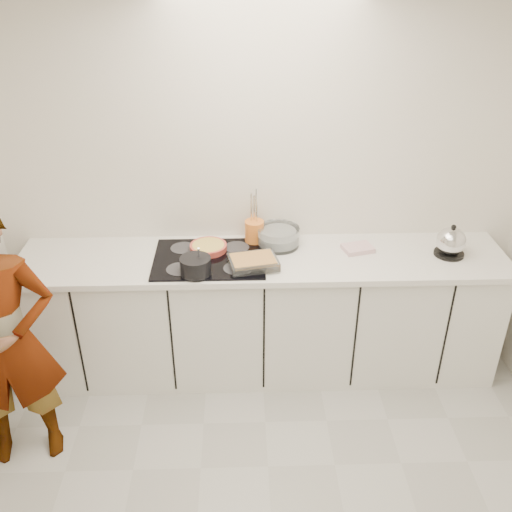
{
  "coord_description": "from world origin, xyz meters",
  "views": [
    {
      "loc": [
        -0.14,
        -1.98,
        2.76
      ],
      "look_at": [
        -0.05,
        1.05,
        1.05
      ],
      "focal_mm": 40.0,
      "sensor_mm": 36.0,
      "label": 1
    }
  ],
  "objects_px": {
    "saucepan": "(196,266)",
    "baking_dish": "(253,262)",
    "tart_dish": "(208,247)",
    "cook": "(5,342)",
    "mixing_bowl": "(278,237)",
    "kettle": "(451,242)",
    "utensil_crock": "(254,232)",
    "hob": "(209,259)"
  },
  "relations": [
    {
      "from": "saucepan",
      "to": "baking_dish",
      "type": "distance_m",
      "value": 0.37
    },
    {
      "from": "tart_dish",
      "to": "cook",
      "type": "relative_size",
      "value": 0.19
    },
    {
      "from": "tart_dish",
      "to": "mixing_bowl",
      "type": "xyz_separation_m",
      "value": [
        0.47,
        0.08,
        0.02
      ]
    },
    {
      "from": "kettle",
      "to": "utensil_crock",
      "type": "bearing_deg",
      "value": 170.57
    },
    {
      "from": "hob",
      "to": "baking_dish",
      "type": "height_order",
      "value": "baking_dish"
    },
    {
      "from": "tart_dish",
      "to": "baking_dish",
      "type": "height_order",
      "value": "baking_dish"
    },
    {
      "from": "hob",
      "to": "kettle",
      "type": "relative_size",
      "value": 3.19
    },
    {
      "from": "hob",
      "to": "saucepan",
      "type": "bearing_deg",
      "value": -111.04
    },
    {
      "from": "baking_dish",
      "to": "cook",
      "type": "relative_size",
      "value": 0.21
    },
    {
      "from": "mixing_bowl",
      "to": "cook",
      "type": "distance_m",
      "value": 1.8
    },
    {
      "from": "hob",
      "to": "cook",
      "type": "relative_size",
      "value": 0.44
    },
    {
      "from": "baking_dish",
      "to": "cook",
      "type": "distance_m",
      "value": 1.51
    },
    {
      "from": "hob",
      "to": "utensil_crock",
      "type": "xyz_separation_m",
      "value": [
        0.3,
        0.23,
        0.07
      ]
    },
    {
      "from": "saucepan",
      "to": "baking_dish",
      "type": "relative_size",
      "value": 0.62
    },
    {
      "from": "mixing_bowl",
      "to": "utensil_crock",
      "type": "distance_m",
      "value": 0.17
    },
    {
      "from": "hob",
      "to": "baking_dish",
      "type": "bearing_deg",
      "value": -22.31
    },
    {
      "from": "hob",
      "to": "saucepan",
      "type": "xyz_separation_m",
      "value": [
        -0.07,
        -0.19,
        0.06
      ]
    },
    {
      "from": "cook",
      "to": "utensil_crock",
      "type": "bearing_deg",
      "value": 22.14
    },
    {
      "from": "kettle",
      "to": "cook",
      "type": "bearing_deg",
      "value": -164.9
    },
    {
      "from": "tart_dish",
      "to": "baking_dish",
      "type": "relative_size",
      "value": 0.93
    },
    {
      "from": "baking_dish",
      "to": "utensil_crock",
      "type": "bearing_deg",
      "value": 87.08
    },
    {
      "from": "hob",
      "to": "tart_dish",
      "type": "distance_m",
      "value": 0.11
    },
    {
      "from": "hob",
      "to": "baking_dish",
      "type": "relative_size",
      "value": 2.12
    },
    {
      "from": "hob",
      "to": "saucepan",
      "type": "relative_size",
      "value": 3.44
    },
    {
      "from": "saucepan",
      "to": "mixing_bowl",
      "type": "distance_m",
      "value": 0.66
    },
    {
      "from": "hob",
      "to": "saucepan",
      "type": "distance_m",
      "value": 0.21
    },
    {
      "from": "hob",
      "to": "kettle",
      "type": "distance_m",
      "value": 1.59
    },
    {
      "from": "baking_dish",
      "to": "cook",
      "type": "xyz_separation_m",
      "value": [
        -1.38,
        -0.59,
        -0.14
      ]
    },
    {
      "from": "saucepan",
      "to": "cook",
      "type": "xyz_separation_m",
      "value": [
        -1.02,
        -0.52,
        -0.16
      ]
    },
    {
      "from": "baking_dish",
      "to": "utensil_crock",
      "type": "distance_m",
      "value": 0.35
    },
    {
      "from": "hob",
      "to": "saucepan",
      "type": "height_order",
      "value": "saucepan"
    },
    {
      "from": "mixing_bowl",
      "to": "saucepan",
      "type": "bearing_deg",
      "value": -145.07
    },
    {
      "from": "baking_dish",
      "to": "hob",
      "type": "bearing_deg",
      "value": 157.69
    },
    {
      "from": "hob",
      "to": "mixing_bowl",
      "type": "xyz_separation_m",
      "value": [
        0.46,
        0.18,
        0.05
      ]
    },
    {
      "from": "mixing_bowl",
      "to": "kettle",
      "type": "height_order",
      "value": "kettle"
    },
    {
      "from": "cook",
      "to": "hob",
      "type": "bearing_deg",
      "value": 21.21
    },
    {
      "from": "baking_dish",
      "to": "utensil_crock",
      "type": "relative_size",
      "value": 2.08
    },
    {
      "from": "hob",
      "to": "utensil_crock",
      "type": "relative_size",
      "value": 4.41
    },
    {
      "from": "hob",
      "to": "mixing_bowl",
      "type": "height_order",
      "value": "mixing_bowl"
    },
    {
      "from": "baking_dish",
      "to": "kettle",
      "type": "height_order",
      "value": "kettle"
    },
    {
      "from": "kettle",
      "to": "hob",
      "type": "bearing_deg",
      "value": -179.45
    },
    {
      "from": "mixing_bowl",
      "to": "cook",
      "type": "xyz_separation_m",
      "value": [
        -1.56,
        -0.89,
        -0.16
      ]
    }
  ]
}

